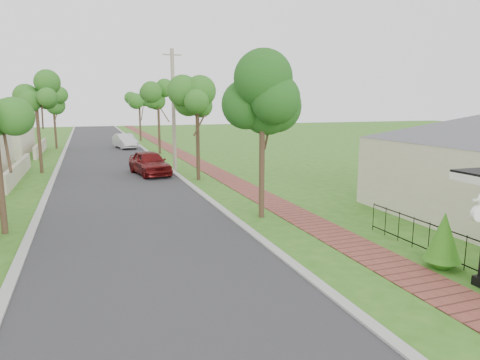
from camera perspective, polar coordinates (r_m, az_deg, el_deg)
ground at (r=10.55m, az=8.59°, el=-15.21°), size 160.00×160.00×0.00m
road at (r=28.75m, az=-16.28°, el=0.81°), size 7.00×120.00×0.02m
kerb_right at (r=29.18m, az=-9.12°, el=1.23°), size 0.30×120.00×0.10m
kerb_left at (r=28.77m, az=-23.54°, el=0.37°), size 0.30×120.00×0.10m
sidewalk at (r=29.76m, az=-4.19°, el=1.50°), size 1.50×120.00×0.03m
picket_fence at (r=13.26m, az=27.87°, el=-8.45°), size 0.03×8.02×1.00m
street_trees at (r=35.23m, az=-17.18°, el=9.84°), size 10.70×37.65×5.89m
parked_car_red at (r=27.68m, az=-11.97°, el=2.23°), size 2.51×4.69×1.52m
parked_car_white at (r=44.46m, az=-15.07°, el=5.01°), size 2.29×4.57×1.44m
near_tree at (r=16.63m, az=3.01°, el=10.75°), size 2.28×2.28×5.85m
utility_pole at (r=28.88m, az=-8.85°, el=9.20°), size 1.20×0.24×7.97m
station_clock at (r=11.66m, az=29.21°, el=-3.79°), size 0.66×0.13×0.57m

